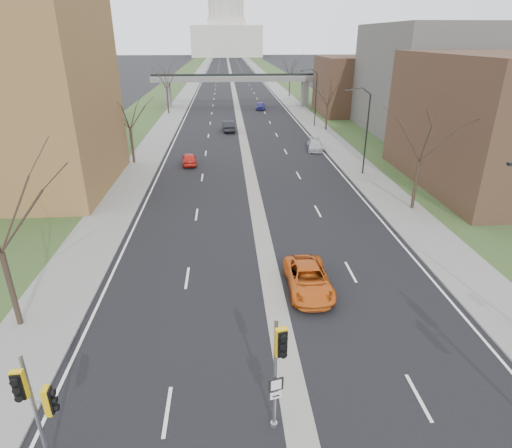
{
  "coord_description": "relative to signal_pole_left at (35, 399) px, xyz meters",
  "views": [
    {
      "loc": [
        -2.43,
        -10.42,
        13.33
      ],
      "look_at": [
        -0.98,
        10.16,
        4.25
      ],
      "focal_mm": 30.0,
      "sensor_mm": 36.0,
      "label": 1
    }
  ],
  "objects": [
    {
      "name": "road_surface",
      "position": [
        8.56,
        150.06,
        -3.03
      ],
      "size": [
        20.0,
        600.0,
        0.01
      ],
      "primitive_type": "cube",
      "color": "black",
      "rests_on": "ground"
    },
    {
      "name": "median_strip",
      "position": [
        8.56,
        150.06,
        -3.03
      ],
      "size": [
        1.2,
        600.0,
        0.02
      ],
      "primitive_type": "cube",
      "color": "gray",
      "rests_on": "ground"
    },
    {
      "name": "sidewalk_right",
      "position": [
        20.56,
        150.06,
        -2.97
      ],
      "size": [
        4.0,
        600.0,
        0.12
      ],
      "primitive_type": "cube",
      "color": "gray",
      "rests_on": "ground"
    },
    {
      "name": "sidewalk_left",
      "position": [
        -3.44,
        150.06,
        -2.97
      ],
      "size": [
        4.0,
        600.0,
        0.12
      ],
      "primitive_type": "cube",
      "color": "gray",
      "rests_on": "ground"
    },
    {
      "name": "grass_verge_right",
      "position": [
        26.56,
        150.06,
        -2.98
      ],
      "size": [
        8.0,
        600.0,
        0.1
      ],
      "primitive_type": "cube",
      "color": "#2B441F",
      "rests_on": "ground"
    },
    {
      "name": "grass_verge_left",
      "position": [
        -9.44,
        150.06,
        -2.98
      ],
      "size": [
        8.0,
        600.0,
        0.1
      ],
      "primitive_type": "cube",
      "color": "#2B441F",
      "rests_on": "ground"
    },
    {
      "name": "commercial_block_near",
      "position": [
        32.56,
        28.06,
        2.97
      ],
      "size": [
        16.0,
        20.0,
        12.0
      ],
      "primitive_type": "cube",
      "color": "#4E3524",
      "rests_on": "ground"
    },
    {
      "name": "commercial_block_mid",
      "position": [
        36.56,
        52.06,
        4.47
      ],
      "size": [
        18.0,
        22.0,
        15.0
      ],
      "primitive_type": "cube",
      "color": "#5D5B55",
      "rests_on": "ground"
    },
    {
      "name": "commercial_block_far",
      "position": [
        30.56,
        70.06,
        1.97
      ],
      "size": [
        14.0,
        14.0,
        10.0
      ],
      "primitive_type": "cube",
      "color": "#4E3524",
      "rests_on": "ground"
    },
    {
      "name": "pedestrian_bridge",
      "position": [
        8.56,
        80.06,
        1.81
      ],
      "size": [
        34.0,
        3.0,
        6.45
      ],
      "color": "slate",
      "rests_on": "ground"
    },
    {
      "name": "capitol",
      "position": [
        8.56,
        320.06,
        15.57
      ],
      "size": [
        48.0,
        42.0,
        55.75
      ],
      "color": "silver",
      "rests_on": "ground"
    },
    {
      "name": "streetlight_mid",
      "position": [
        19.55,
        32.06,
        3.92
      ],
      "size": [
        2.61,
        0.2,
        8.7
      ],
      "color": "black",
      "rests_on": "sidewalk_right"
    },
    {
      "name": "streetlight_far",
      "position": [
        19.55,
        58.06,
        3.92
      ],
      "size": [
        2.61,
        0.2,
        8.7
      ],
      "color": "black",
      "rests_on": "sidewalk_right"
    },
    {
      "name": "tree_left_b",
      "position": [
        -4.44,
        38.06,
        3.2
      ],
      "size": [
        6.75,
        6.75,
        8.81
      ],
      "color": "#382B21",
      "rests_on": "sidewalk_left"
    },
    {
      "name": "tree_left_c",
      "position": [
        -4.44,
        72.06,
        4.01
      ],
      "size": [
        7.65,
        7.65,
        9.99
      ],
      "color": "#382B21",
      "rests_on": "sidewalk_left"
    },
    {
      "name": "tree_right_a",
      "position": [
        21.56,
        22.06,
        3.6
      ],
      "size": [
        7.2,
        7.2,
        9.4
      ],
      "color": "#382B21",
      "rests_on": "sidewalk_right"
    },
    {
      "name": "tree_right_b",
      "position": [
        21.56,
        55.06,
        2.79
      ],
      "size": [
        6.3,
        6.3,
        8.22
      ],
      "color": "#382B21",
      "rests_on": "sidewalk_right"
    },
    {
      "name": "tree_right_c",
      "position": [
        21.56,
        95.06,
        4.01
      ],
      "size": [
        7.65,
        7.65,
        9.99
      ],
      "color": "#382B21",
      "rests_on": "sidewalk_right"
    },
    {
      "name": "signal_pole_left",
      "position": [
        0.0,
        0.0,
        0.0
      ],
      "size": [
        0.81,
        0.85,
        4.63
      ],
      "rotation": [
        0.0,
        0.0,
        0.05
      ],
      "color": "gray",
      "rests_on": "ground"
    },
    {
      "name": "signal_pole_median",
      "position": [
        7.67,
        0.85,
        0.32
      ],
      "size": [
        0.62,
        0.81,
        4.81
      ],
      "rotation": [
        0.0,
        0.0,
        0.24
      ],
      "color": "gray",
      "rests_on": "ground"
    },
    {
      "name": "car_left_near",
      "position": [
        1.91,
        37.07,
        -2.36
      ],
      "size": [
        1.97,
        4.07,
        1.34
      ],
      "primitive_type": "imported",
      "rotation": [
        0.0,
        0.0,
        3.24
      ],
      "color": "red",
      "rests_on": "ground"
    },
    {
      "name": "car_left_far",
      "position": [
        6.56,
        55.32,
        -2.25
      ],
      "size": [
        1.97,
        4.87,
        1.57
      ],
      "primitive_type": "imported",
      "rotation": [
        0.0,
        0.0,
        3.21
      ],
      "color": "black",
      "rests_on": "ground"
    },
    {
      "name": "car_right_near",
      "position": [
        10.56,
        10.28,
        -2.32
      ],
      "size": [
        2.39,
        5.14,
        1.43
      ],
      "primitive_type": "imported",
      "rotation": [
        0.0,
        0.0,
        -0.0
      ],
      "color": "#CD5815",
      "rests_on": "ground"
    },
    {
      "name": "car_right_mid",
      "position": [
        17.41,
        42.77,
        -2.38
      ],
      "size": [
        2.41,
        4.68,
        1.3
      ],
      "primitive_type": "imported",
      "rotation": [
        0.0,
        0.0,
        -0.14
      ],
      "color": "#B6B4BD",
      "rests_on": "ground"
    },
    {
      "name": "car_right_far",
      "position": [
        13.13,
        76.06,
        -2.32
      ],
      "size": [
        2.24,
        4.36,
        1.42
      ],
      "primitive_type": "imported",
      "rotation": [
        0.0,
        0.0,
        -0.14
      ],
      "color": "navy",
      "rests_on": "ground"
    }
  ]
}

